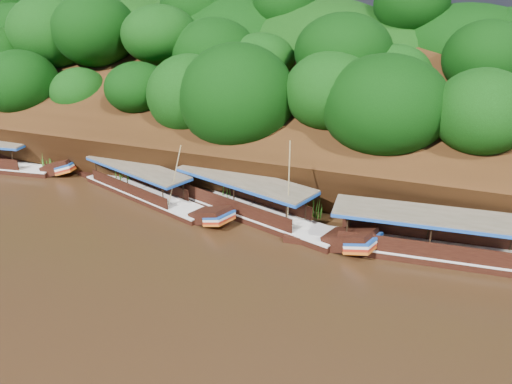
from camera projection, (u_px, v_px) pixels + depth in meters
ground at (243, 284)px, 25.70m from camera, size 160.00×160.00×0.00m
riverbank at (340, 134)px, 44.49m from camera, size 120.00×30.06×19.40m
boat_0 at (459, 251)px, 27.68m from camera, size 16.28×3.60×6.45m
boat_1 at (263, 213)px, 32.28m from camera, size 14.98×6.56×6.69m
boat_2 at (152, 194)px, 35.39m from camera, size 13.92×6.35×5.20m
reeds at (260, 193)px, 34.47m from camera, size 48.26×2.33×2.05m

